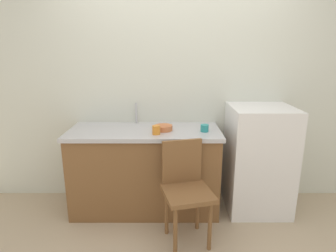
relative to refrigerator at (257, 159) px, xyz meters
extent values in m
plane|color=tan|center=(-0.83, -0.65, -0.55)|extent=(8.00, 8.00, 0.00)
cube|color=silver|center=(-0.83, 0.35, 0.77)|extent=(4.80, 0.10, 2.65)
cube|color=brown|center=(-1.18, 0.00, -0.14)|extent=(1.48, 0.60, 0.83)
cube|color=#B7B7BC|center=(-1.18, 0.00, 0.30)|extent=(1.52, 0.64, 0.04)
cylinder|color=#B7B7BC|center=(-1.28, 0.25, 0.43)|extent=(0.02, 0.02, 0.23)
cube|color=white|center=(0.00, 0.00, 0.00)|extent=(0.62, 0.59, 1.11)
cylinder|color=brown|center=(-0.88, -0.75, -0.33)|extent=(0.04, 0.04, 0.45)
cylinder|color=brown|center=(-0.59, -0.68, -0.33)|extent=(0.04, 0.04, 0.45)
cylinder|color=brown|center=(-0.95, -0.46, -0.33)|extent=(0.04, 0.04, 0.45)
cylinder|color=brown|center=(-0.66, -0.39, -0.33)|extent=(0.04, 0.04, 0.45)
cube|color=brown|center=(-0.77, -0.57, -0.08)|extent=(0.49, 0.49, 0.04)
cube|color=brown|center=(-0.82, -0.39, 0.14)|extent=(0.36, 0.12, 0.40)
cylinder|color=#C67042|center=(-0.98, -0.03, 0.35)|extent=(0.18, 0.18, 0.05)
cylinder|color=teal|center=(-0.58, -0.08, 0.36)|extent=(0.08, 0.08, 0.07)
cylinder|color=orange|center=(-1.05, -0.17, 0.36)|extent=(0.08, 0.08, 0.09)
camera|label=1|loc=(-0.94, -2.74, 1.10)|focal=30.21mm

